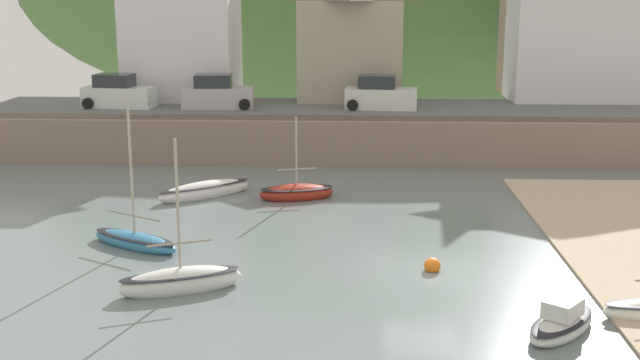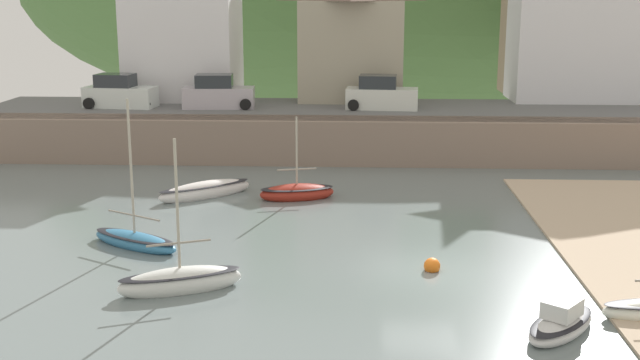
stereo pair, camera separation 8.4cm
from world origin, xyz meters
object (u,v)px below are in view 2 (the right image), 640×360
(waterfront_building_right, at_px, (588,8))
(sailboat_far_left, at_px, (561,324))
(waterfront_building_left, at_px, (183,12))
(parked_car_end_of_row, at_px, (381,95))
(fishing_boat_green, at_px, (205,191))
(sailboat_white_hull, at_px, (297,192))
(waterfront_building_centre, at_px, (351,34))
(sailboat_tall_mast, at_px, (135,240))
(parked_car_by_wall, at_px, (218,94))
(mooring_buoy, at_px, (432,266))
(parked_car_near_slipway, at_px, (119,94))
(motorboat_with_cabin, at_px, (180,281))

(waterfront_building_right, bearing_deg, sailboat_far_left, -105.66)
(waterfront_building_left, bearing_deg, parked_car_end_of_row, -20.03)
(fishing_boat_green, relative_size, sailboat_white_hull, 1.08)
(fishing_boat_green, bearing_deg, waterfront_building_centre, 29.22)
(waterfront_building_left, height_order, waterfront_building_right, waterfront_building_right)
(waterfront_building_right, relative_size, sailboat_tall_mast, 2.00)
(parked_car_by_wall, distance_m, mooring_buoy, 23.56)
(waterfront_building_left, height_order, sailboat_white_hull, waterfront_building_left)
(sailboat_tall_mast, bearing_deg, parked_car_end_of_row, 93.43)
(waterfront_building_centre, xyz_separation_m, mooring_buoy, (2.97, -25.30, -6.30))
(waterfront_building_centre, distance_m, mooring_buoy, 26.24)
(sailboat_far_left, relative_size, mooring_buoy, 5.51)
(waterfront_building_centre, xyz_separation_m, sailboat_tall_mast, (-7.59, -23.19, -6.21))
(mooring_buoy, bearing_deg, sailboat_far_left, -57.70)
(sailboat_white_hull, bearing_deg, waterfront_building_right, 28.62)
(waterfront_building_centre, xyz_separation_m, sailboat_white_hull, (-2.22, -16.01, -6.18))
(waterfront_building_centre, relative_size, sailboat_far_left, 2.63)
(sailboat_tall_mast, distance_m, mooring_buoy, 10.77)
(parked_car_by_wall, distance_m, parked_car_end_of_row, 9.49)
(waterfront_building_right, relative_size, sailboat_white_hull, 2.86)
(sailboat_far_left, distance_m, mooring_buoy, 5.71)
(parked_car_near_slipway, xyz_separation_m, parked_car_end_of_row, (15.29, 0.00, 0.00))
(parked_car_by_wall, bearing_deg, waterfront_building_right, 7.42)
(fishing_boat_green, xyz_separation_m, mooring_buoy, (9.35, -9.37, -0.12))
(sailboat_tall_mast, relative_size, parked_car_end_of_row, 1.32)
(waterfront_building_left, relative_size, waterfront_building_centre, 1.33)
(fishing_boat_green, distance_m, sailboat_far_left, 18.85)
(sailboat_white_hull, xyz_separation_m, mooring_buoy, (5.19, -9.28, -0.11))
(waterfront_building_right, height_order, parked_car_end_of_row, waterfront_building_right)
(waterfront_building_centre, bearing_deg, waterfront_building_left, 180.00)
(sailboat_tall_mast, bearing_deg, mooring_buoy, 18.89)
(fishing_boat_green, height_order, sailboat_white_hull, sailboat_white_hull)
(waterfront_building_right, bearing_deg, mooring_buoy, -114.45)
(sailboat_far_left, bearing_deg, motorboat_with_cabin, 115.60)
(fishing_boat_green, bearing_deg, parked_car_near_slipway, 82.90)
(sailboat_tall_mast, height_order, parked_car_by_wall, sailboat_tall_mast)
(sailboat_white_hull, xyz_separation_m, sailboat_far_left, (8.24, -14.11, -0.01))
(fishing_boat_green, xyz_separation_m, parked_car_near_slipway, (-7.10, 11.43, 2.92))
(waterfront_building_right, distance_m, sailboat_white_hull, 24.40)
(parked_car_by_wall, bearing_deg, fishing_boat_green, -87.63)
(sailboat_white_hull, height_order, mooring_buoy, sailboat_white_hull)
(sailboat_white_hull, xyz_separation_m, parked_car_near_slipway, (-11.26, 11.51, 2.93))
(waterfront_building_left, height_order, motorboat_with_cabin, waterfront_building_left)
(sailboat_far_left, bearing_deg, sailboat_white_hull, 69.37)
(waterfront_building_right, xyz_separation_m, parked_car_near_slipway, (-27.95, -4.50, -4.84))
(waterfront_building_centre, relative_size, sailboat_tall_mast, 1.44)
(parked_car_by_wall, bearing_deg, mooring_buoy, -66.97)
(parked_car_near_slipway, xyz_separation_m, mooring_buoy, (16.45, -20.80, -3.04))
(waterfront_building_centre, height_order, mooring_buoy, waterfront_building_centre)
(waterfront_building_left, height_order, mooring_buoy, waterfront_building_left)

